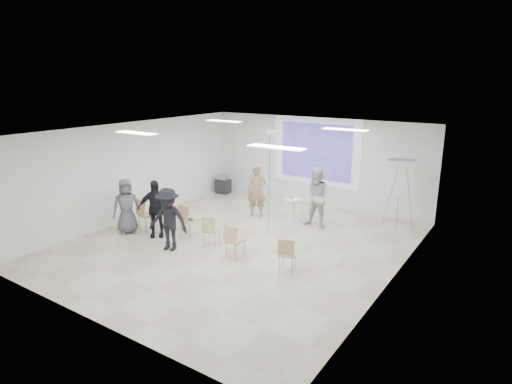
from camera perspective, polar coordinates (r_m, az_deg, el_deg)
The scene contains 30 objects.
floor at distance 11.50m, azimuth -2.22°, elevation -7.14°, with size 8.00×9.00×0.10m, color beige.
ceiling at distance 10.72m, azimuth -2.39°, elevation 8.39°, with size 8.00×9.00×0.10m, color white.
wall_back at distance 14.84m, azimuth 8.06°, elevation 4.07°, with size 8.00×0.10×3.00m, color silver.
wall_left at distance 13.72m, azimuth -16.17°, elevation 2.72°, with size 0.10×9.00×3.00m, color silver.
wall_right at distance 9.32m, azimuth 18.35°, elevation -3.16°, with size 0.10×9.00×3.00m, color silver.
projection_halo at distance 14.72m, azimuth 8.00°, elevation 5.37°, with size 3.20×0.01×2.30m, color silver.
projection_image at distance 14.71m, azimuth 7.97°, elevation 5.36°, with size 2.60×0.01×1.90m, color #3F2E9E.
pedestal_table at distance 13.16m, azimuth 4.97°, elevation -2.18°, with size 0.69×0.69×0.73m.
player_left at distance 13.41m, azimuth 0.11°, elevation 0.60°, with size 0.69×0.47×1.89m, color #9A7A5E.
player_right at distance 12.53m, azimuth 8.20°, elevation -0.36°, with size 0.96×0.77×1.99m, color silver.
controller_left at distance 13.44m, azimuth 1.34°, elevation 1.95°, with size 0.04×0.13×0.04m, color silver.
controller_right at distance 12.74m, azimuth 8.02°, elevation 1.52°, with size 0.04×0.12×0.04m, color white.
chair_far_left at distance 12.62m, azimuth -14.60°, elevation -2.65°, with size 0.52×0.55×0.95m.
chair_left_mid at distance 12.48m, azimuth -11.31°, elevation -2.87°, with size 0.50×0.52×0.87m.
chair_left_inner at distance 11.96m, azimuth -9.20°, elevation -3.42°, with size 0.48×0.51×0.92m.
chair_center at distance 11.21m, azimuth -6.09°, elevation -4.85°, with size 0.47×0.50×0.83m.
chair_right_inner at distance 10.47m, azimuth -3.05°, elevation -6.20°, with size 0.43×0.46×0.85m.
chair_right_far at distance 9.75m, azimuth 4.16°, elevation -8.01°, with size 0.48×0.50×0.81m.
red_jacket at distance 12.31m, azimuth -11.78°, elevation -2.13°, with size 0.48×0.11×0.46m, color maroon.
laptop at distance 12.04m, azimuth -8.84°, elevation -3.53°, with size 0.34×0.24×0.03m, color black.
audience_left at distance 12.03m, azimuth -13.32°, elevation -1.64°, with size 1.07×0.64×1.84m, color black.
audience_mid at distance 11.01m, azimuth -11.65°, elevation -3.06°, with size 1.20×0.65×1.85m, color black.
audience_outer at distance 12.54m, azimuth -16.93°, elevation -1.42°, with size 0.85×0.56×1.75m, color #5E5E63.
flipchart_easel at distance 12.91m, azimuth 18.75°, elevation 1.83°, with size 0.84×0.67×2.05m.
av_cart at distance 16.33m, azimuth -4.41°, elevation 1.04°, with size 0.53×0.44×0.75m.
ceiling_projector at distance 11.94m, azimuth 2.25°, elevation 7.33°, with size 0.30×0.25×3.00m.
fluor_panel_nw at distance 13.51m, azimuth -4.31°, elevation 9.41°, with size 1.20×0.30×0.02m, color white.
fluor_panel_ne at distance 11.51m, azimuth 11.80°, elevation 8.15°, with size 1.20×0.30×0.02m, color white.
fluor_panel_sw at distance 10.98m, azimuth -15.67°, elevation 7.59°, with size 1.20×0.30×0.02m, color white.
fluor_panel_se at distance 8.40m, azimuth 2.70°, elevation 5.98°, with size 1.20×0.30×0.02m, color white.
Camera 1 is at (6.26, -8.62, 4.29)m, focal length 30.00 mm.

